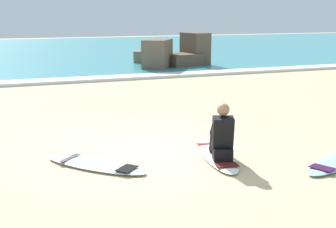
% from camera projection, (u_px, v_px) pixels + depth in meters
% --- Properties ---
extents(ground_plane, '(80.00, 80.00, 0.00)m').
position_uv_depth(ground_plane, '(157.00, 153.00, 8.08)').
color(ground_plane, '#CCB584').
extents(sea, '(80.00, 28.00, 0.10)m').
position_uv_depth(sea, '(38.00, 51.00, 28.92)').
color(sea, teal).
rests_on(sea, ground).
extents(breaking_foam, '(80.00, 0.90, 0.11)m').
position_uv_depth(breaking_foam, '(73.00, 80.00, 16.44)').
color(breaking_foam, white).
rests_on(breaking_foam, ground).
extents(surfboard_main, '(0.95, 2.10, 0.08)m').
position_uv_depth(surfboard_main, '(217.00, 155.00, 7.86)').
color(surfboard_main, white).
rests_on(surfboard_main, ground).
extents(surfer_seated, '(0.55, 0.77, 0.95)m').
position_uv_depth(surfer_seated, '(222.00, 137.00, 7.51)').
color(surfer_seated, black).
rests_on(surfer_seated, surfboard_main).
extents(surfboard_spare_near, '(1.66, 1.77, 0.08)m').
position_uv_depth(surfboard_spare_near, '(96.00, 165.00, 7.33)').
color(surfboard_spare_near, silver).
rests_on(surfboard_spare_near, ground).
extents(rock_outcrop_distant, '(3.58, 4.06, 1.56)m').
position_uv_depth(rock_outcrop_distant, '(172.00, 55.00, 20.71)').
color(rock_outcrop_distant, brown).
rests_on(rock_outcrop_distant, ground).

